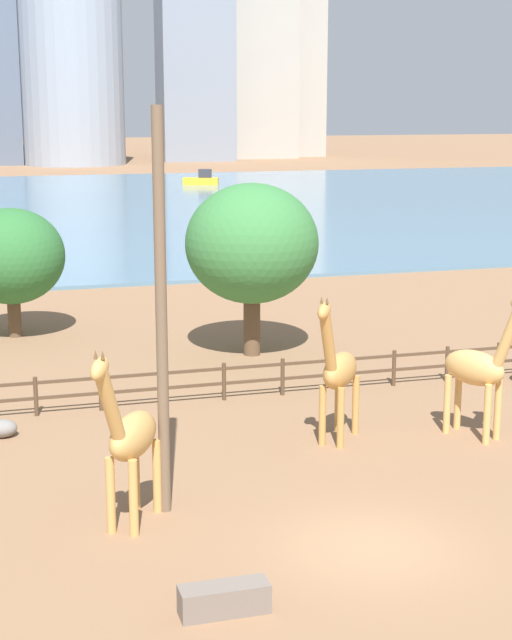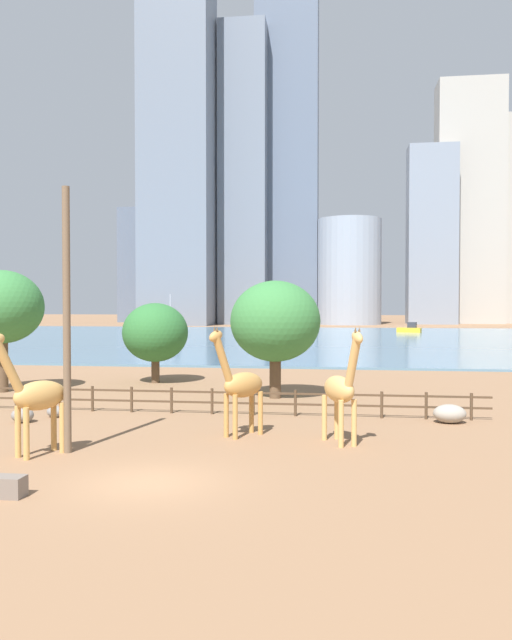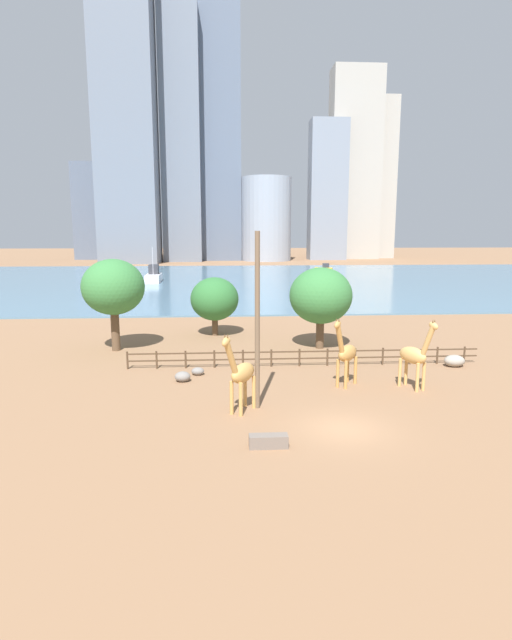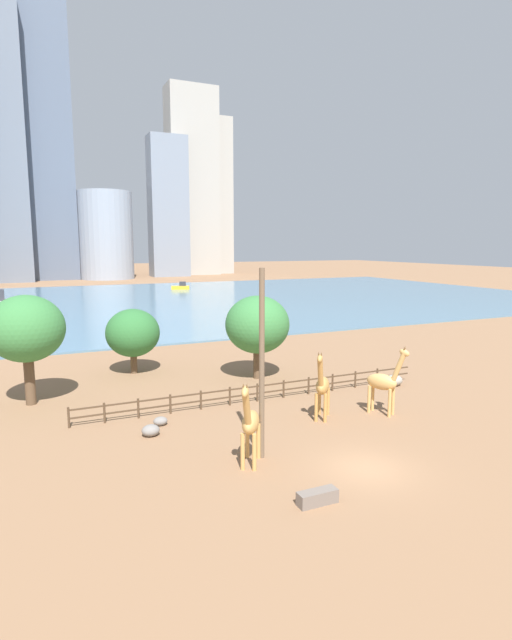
# 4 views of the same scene
# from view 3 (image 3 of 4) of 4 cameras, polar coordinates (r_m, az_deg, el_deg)

# --- Properties ---
(ground_plane) EXTENTS (400.00, 400.00, 0.00)m
(ground_plane) POSITION_cam_3_polar(r_m,az_deg,el_deg) (104.12, -0.38, 4.66)
(ground_plane) COLOR #8C6647
(harbor_water) EXTENTS (180.00, 86.00, 0.20)m
(harbor_water) POSITION_cam_3_polar(r_m,az_deg,el_deg) (101.13, -0.28, 4.56)
(harbor_water) COLOR slate
(harbor_water) RESTS_ON ground
(giraffe_tall) EXTENTS (2.28, 2.57, 4.64)m
(giraffe_tall) POSITION_cam_3_polar(r_m,az_deg,el_deg) (32.41, 10.27, -3.77)
(giraffe_tall) COLOR #C18C47
(giraffe_tall) RESTS_ON ground
(giraffe_companion) EXTENTS (2.15, 2.91, 4.69)m
(giraffe_companion) POSITION_cam_3_polar(r_m,az_deg,el_deg) (27.34, -1.71, -6.12)
(giraffe_companion) COLOR tan
(giraffe_companion) RESTS_ON ground
(giraffe_young) EXTENTS (1.83, 2.76, 4.68)m
(giraffe_young) POSITION_cam_3_polar(r_m,az_deg,el_deg) (32.85, 17.68, -3.89)
(giraffe_young) COLOR tan
(giraffe_young) RESTS_ON ground
(utility_pole) EXTENTS (0.28, 0.28, 9.87)m
(utility_pole) POSITION_cam_3_polar(r_m,az_deg,el_deg) (27.37, 0.15, -0.23)
(utility_pole) COLOR brown
(utility_pole) RESTS_ON ground
(boulder_near_fence) EXTENTS (1.04, 0.90, 0.68)m
(boulder_near_fence) POSITION_cam_3_polar(r_m,az_deg,el_deg) (33.66, -8.39, -6.41)
(boulder_near_fence) COLOR gray
(boulder_near_fence) RESTS_ON ground
(boulder_by_pole) EXTENTS (1.51, 1.16, 0.87)m
(boulder_by_pole) POSITION_cam_3_polar(r_m,az_deg,el_deg) (39.69, 21.73, -4.35)
(boulder_by_pole) COLOR gray
(boulder_by_pole) RESTS_ON ground
(boulder_small) EXTENTS (0.87, 0.72, 0.54)m
(boulder_small) POSITION_cam_3_polar(r_m,az_deg,el_deg) (35.03, -6.67, -5.83)
(boulder_small) COLOR gray
(boulder_small) RESTS_ON ground
(feeding_trough) EXTENTS (1.80, 0.60, 0.60)m
(feeding_trough) POSITION_cam_3_polar(r_m,az_deg,el_deg) (23.67, 1.44, -13.67)
(feeding_trough) COLOR #72665B
(feeding_trough) RESTS_ON ground
(enclosure_fence) EXTENTS (26.12, 0.14, 1.30)m
(enclosure_fence) POSITION_cam_3_polar(r_m,az_deg,el_deg) (37.07, 5.38, -4.13)
(enclosure_fence) COLOR #4C3826
(enclosure_fence) RESTS_ON ground
(tree_left_large) EXTENTS (4.57, 4.57, 5.58)m
(tree_left_large) POSITION_cam_3_polar(r_m,az_deg,el_deg) (47.52, -4.76, 2.39)
(tree_left_large) COLOR brown
(tree_left_large) RESTS_ON ground
(tree_center_broad) EXTENTS (5.27, 5.27, 6.89)m
(tree_center_broad) POSITION_cam_3_polar(r_m,az_deg,el_deg) (42.31, 7.41, 2.74)
(tree_center_broad) COLOR brown
(tree_center_broad) RESTS_ON ground
(tree_right_tall) EXTENTS (5.11, 5.11, 7.64)m
(tree_right_tall) POSITION_cam_3_polar(r_m,az_deg,el_deg) (42.66, -16.00, 3.58)
(tree_right_tall) COLOR brown
(tree_right_tall) RESTS_ON ground
(boat_ferry) EXTENTS (4.57, 2.83, 1.89)m
(boat_ferry) POSITION_cam_3_polar(r_m,az_deg,el_deg) (125.07, 7.79, 5.87)
(boat_ferry) COLOR gold
(boat_ferry) RESTS_ON harbor_water
(boat_sailboat) EXTENTS (2.95, 7.60, 6.77)m
(boat_sailboat) POSITION_cam_3_polar(r_m,az_deg,el_deg) (98.86, -11.62, 4.94)
(boat_sailboat) COLOR silver
(boat_sailboat) RESTS_ON harbor_water
(skyline_tower_needle) EXTENTS (12.46, 15.88, 79.22)m
(skyline_tower_needle) POSITION_cam_3_polar(r_m,az_deg,el_deg) (175.68, -8.50, 19.73)
(skyline_tower_needle) COLOR slate
(skyline_tower_needle) RESTS_ON ground
(skyline_block_central) EXTENTS (17.76, 10.08, 66.32)m
(skyline_block_central) POSITION_cam_3_polar(r_m,az_deg,el_deg) (191.09, 11.19, 16.91)
(skyline_block_central) COLOR #ADA89E
(skyline_block_central) RESTS_ON ground
(skyline_tower_glass) EXTENTS (16.94, 10.12, 108.52)m
(skyline_tower_glass) POSITION_cam_3_polar(r_m,az_deg,el_deg) (181.37, -4.74, 24.23)
(skyline_tower_glass) COLOR slate
(skyline_tower_glass) RESTS_ON ground
(skyline_block_left) EXTENTS (17.92, 10.09, 33.58)m
(skyline_block_left) POSITION_cam_3_polar(r_m,az_deg,el_deg) (190.26, -17.27, 11.73)
(skyline_block_left) COLOR slate
(skyline_block_left) RESTS_ON ground
(skyline_block_right) EXTENTS (12.79, 8.30, 47.45)m
(skyline_block_right) POSITION_cam_3_polar(r_m,az_deg,el_deg) (181.07, 8.18, 14.38)
(skyline_block_right) COLOR gray
(skyline_block_right) RESTS_ON ground
(skyline_tower_short) EXTENTS (17.85, 14.03, 96.31)m
(skyline_tower_short) POSITION_cam_3_polar(r_m,az_deg,el_deg) (167.94, -14.77, 22.96)
(skyline_tower_short) COLOR slate
(skyline_tower_short) RESTS_ON ground
(skyline_block_wide) EXTENTS (16.71, 16.71, 27.68)m
(skyline_block_wide) POSITION_cam_3_polar(r_m,az_deg,el_deg) (172.09, 1.19, 11.41)
(skyline_block_wide) COLOR #939EAD
(skyline_block_wide) RESTS_ON ground
(skyline_tower_far) EXTENTS (8.71, 8.63, 57.71)m
(skyline_tower_far) POSITION_cam_3_polar(r_m,az_deg,el_deg) (197.59, 14.21, 15.31)
(skyline_tower_far) COLOR #ADA89E
(skyline_tower_far) RESTS_ON ground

